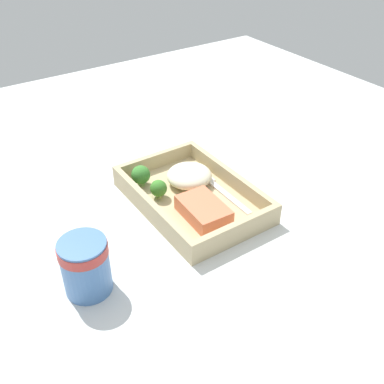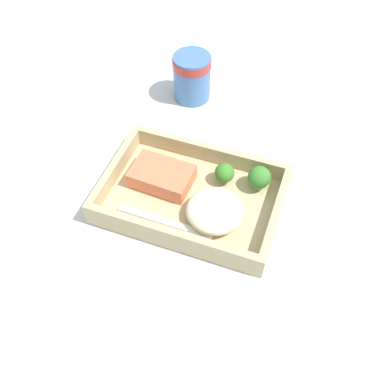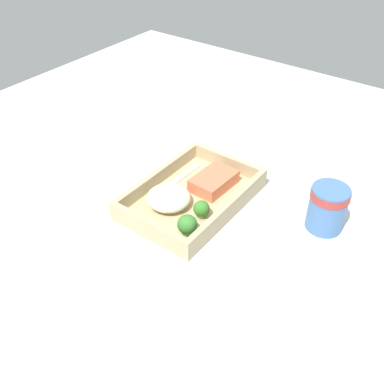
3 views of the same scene
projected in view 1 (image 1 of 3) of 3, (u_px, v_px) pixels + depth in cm
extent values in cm
cube|color=silver|center=(192.00, 207.00, 88.25)|extent=(160.00, 160.00, 2.00)
cube|color=tan|center=(192.00, 201.00, 87.32)|extent=(28.68, 19.52, 1.20)
cube|color=tan|center=(230.00, 177.00, 90.22)|extent=(28.68, 1.20, 3.20)
cube|color=tan|center=(150.00, 208.00, 81.87)|extent=(28.68, 1.20, 3.20)
cube|color=tan|center=(237.00, 230.00, 76.78)|extent=(1.20, 17.12, 3.20)
cube|color=tan|center=(156.00, 161.00, 95.32)|extent=(1.20, 17.12, 3.20)
cube|color=#E5744E|center=(203.00, 210.00, 81.49)|extent=(10.29, 7.08, 2.93)
ellipsoid|color=#EDE6C4|center=(189.00, 176.00, 90.22)|extent=(9.01, 9.11, 3.62)
cylinder|color=#82AD64|center=(141.00, 182.00, 90.29)|extent=(1.45, 1.45, 1.42)
sphere|color=#3B8030|center=(141.00, 175.00, 89.27)|extent=(3.81, 3.81, 3.81)
cylinder|color=#7E9E5A|center=(159.00, 195.00, 86.86)|extent=(1.25, 1.25, 1.26)
sphere|color=#3D812C|center=(159.00, 188.00, 85.97)|extent=(3.29, 3.29, 3.29)
cube|color=white|center=(230.00, 197.00, 86.85)|extent=(12.41, 1.25, 0.44)
cube|color=white|center=(206.00, 178.00, 92.23)|extent=(3.43, 2.24, 0.44)
cylinder|color=#4773AD|center=(86.00, 267.00, 67.06)|extent=(7.24, 7.24, 9.32)
cylinder|color=#B23833|center=(82.00, 250.00, 65.07)|extent=(7.45, 7.45, 1.68)
cube|color=white|center=(159.00, 135.00, 110.30)|extent=(12.52, 16.09, 0.24)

